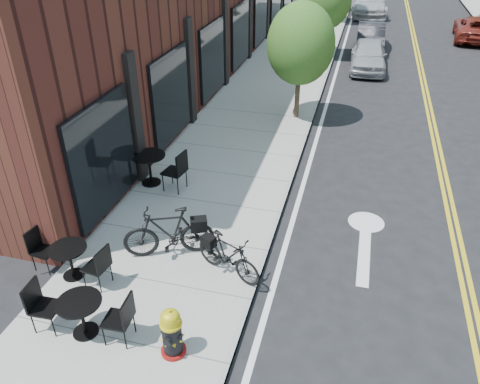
% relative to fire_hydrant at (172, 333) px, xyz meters
% --- Properties ---
extents(ground, '(120.00, 120.00, 0.00)m').
position_rel_fire_hydrant_xyz_m(ground, '(0.97, 1.50, -0.57)').
color(ground, black).
rests_on(ground, ground).
extents(sidewalk_near, '(4.00, 70.00, 0.12)m').
position_rel_fire_hydrant_xyz_m(sidewalk_near, '(-1.03, 11.50, -0.51)').
color(sidewalk_near, '#9E9B93').
rests_on(sidewalk_near, ground).
extents(tree_near_a, '(2.20, 2.20, 3.81)m').
position_rel_fire_hydrant_xyz_m(tree_near_a, '(0.37, 10.50, 2.03)').
color(tree_near_a, '#382B1E').
rests_on(tree_near_a, sidewalk_near).
extents(fire_hydrant, '(0.49, 0.49, 0.96)m').
position_rel_fire_hydrant_xyz_m(fire_hydrant, '(0.00, 0.00, 0.00)').
color(fire_hydrant, maroon).
rests_on(fire_hydrant, sidewalk_near).
extents(bicycle_left, '(1.95, 1.24, 1.14)m').
position_rel_fire_hydrant_xyz_m(bicycle_left, '(-1.01, 2.37, 0.11)').
color(bicycle_left, black).
rests_on(bicycle_left, sidewalk_near).
extents(bicycle_right, '(1.60, 1.03, 0.93)m').
position_rel_fire_hydrant_xyz_m(bicycle_right, '(0.35, 2.08, 0.01)').
color(bicycle_right, black).
rests_on(bicycle_right, sidewalk_near).
extents(bistro_set_a, '(1.77, 0.80, 0.95)m').
position_rel_fire_hydrant_xyz_m(bistro_set_a, '(-1.63, -0.00, 0.02)').
color(bistro_set_a, black).
rests_on(bistro_set_a, sidewalk_near).
extents(bistro_set_b, '(1.72, 0.82, 0.91)m').
position_rel_fire_hydrant_xyz_m(bistro_set_b, '(-2.63, 1.24, 0.00)').
color(bistro_set_b, black).
rests_on(bistro_set_b, sidewalk_near).
extents(bistro_set_c, '(2.06, 1.00, 1.09)m').
position_rel_fire_hydrant_xyz_m(bistro_set_c, '(-2.63, 5.00, 0.09)').
color(bistro_set_c, black).
rests_on(bistro_set_c, sidewalk_near).
extents(parked_car_a, '(1.65, 3.86, 1.30)m').
position_rel_fire_hydrant_xyz_m(parked_car_a, '(2.57, 17.09, 0.08)').
color(parked_car_a, '#A4A7AC').
rests_on(parked_car_a, ground).
extents(parked_car_b, '(1.44, 3.89, 1.27)m').
position_rel_fire_hydrant_xyz_m(parked_car_b, '(2.57, 20.63, 0.06)').
color(parked_car_b, black).
rests_on(parked_car_b, ground).
extents(parked_car_c, '(2.62, 5.58, 1.58)m').
position_rel_fire_hydrant_xyz_m(parked_car_c, '(2.19, 29.69, 0.21)').
color(parked_car_c, '#BBBBC0').
rests_on(parked_car_c, ground).
extents(parked_car_far, '(2.48, 4.69, 1.26)m').
position_rel_fire_hydrant_xyz_m(parked_car_far, '(8.08, 24.12, 0.05)').
color(parked_car_far, maroon).
rests_on(parked_car_far, ground).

